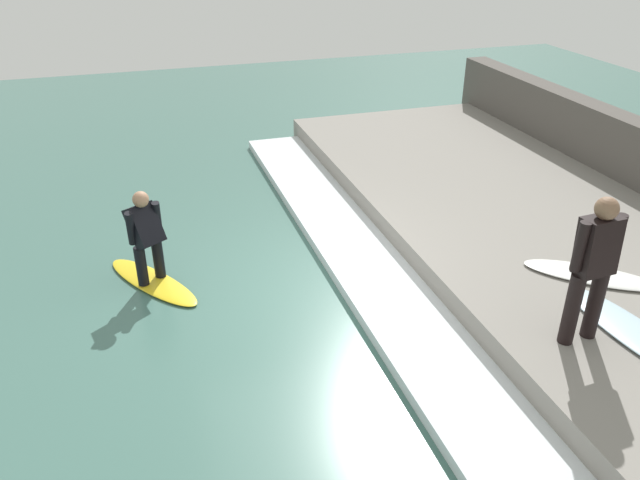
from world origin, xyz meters
TOP-DOWN VIEW (x-y plane):
  - ground_plane at (0.00, 0.00)m, footprint 28.00×28.00m
  - concrete_ledge at (3.97, 0.00)m, footprint 4.40×12.25m
  - wave_foam_crest at (1.22, 0.00)m, footprint 1.10×11.63m
  - surfboard_riding at (-1.75, 0.72)m, footprint 1.37×1.80m
  - surfer_riding at (-1.75, 0.72)m, footprint 0.54×0.56m
  - surfer_waiting_near at (2.62, -2.57)m, footprint 0.58×0.29m
  - surfboard_waiting_near at (3.27, -2.74)m, footprint 0.69×2.12m
  - surfboard_spare at (3.64, -1.54)m, footprint 1.62×1.47m

SIDE VIEW (x-z plane):
  - ground_plane at x=0.00m, z-range 0.00..0.00m
  - surfboard_riding at x=-1.75m, z-range 0.00..0.06m
  - wave_foam_crest at x=1.22m, z-range 0.00..0.15m
  - concrete_ledge at x=3.97m, z-range 0.00..0.44m
  - surfboard_waiting_near at x=3.27m, z-range 0.44..0.50m
  - surfboard_spare at x=3.64m, z-range 0.44..0.50m
  - surfer_riding at x=-1.75m, z-range 0.13..1.46m
  - surfer_waiting_near at x=2.62m, z-range 0.55..2.24m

